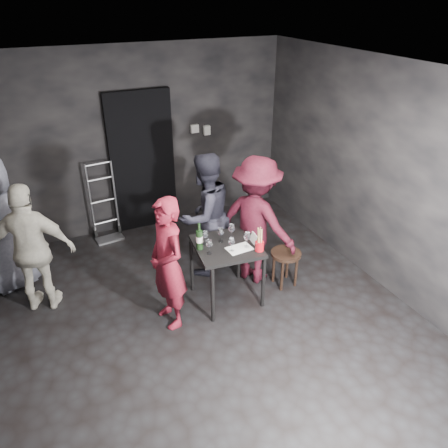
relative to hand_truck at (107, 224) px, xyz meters
name	(u,v)px	position (x,y,z in m)	size (l,w,h in m)	color
floor	(207,315)	(0.66, -2.29, -0.22)	(4.50, 5.00, 0.02)	black
ceiling	(202,72)	(0.66, -2.29, 2.48)	(4.50, 5.00, 0.02)	silver
wall_back	(140,141)	(0.66, 0.21, 1.13)	(4.50, 0.04, 2.70)	black
wall_front	(379,398)	(0.66, -4.79, 1.13)	(4.50, 0.04, 2.70)	black
wall_right	(378,176)	(2.91, -2.29, 1.13)	(0.04, 5.00, 2.70)	black
doorway	(142,162)	(0.66, 0.15, 0.83)	(0.95, 0.10, 2.10)	black
wallbox_upper	(195,129)	(1.51, 0.16, 1.23)	(0.12, 0.06, 0.12)	#B7B7B2
wallbox_lower	(207,130)	(1.71, 0.16, 1.18)	(0.10, 0.06, 0.14)	#B7B7B2
hand_truck	(107,224)	(0.00, 0.00, 0.00)	(0.40, 0.34, 1.19)	#B2B2B7
tasting_table	(227,252)	(1.01, -2.07, 0.43)	(0.72, 0.72, 0.75)	black
stool	(286,258)	(1.79, -2.12, 0.17)	(0.37, 0.37, 0.47)	black
server_red	(168,263)	(0.26, -2.18, 0.55)	(0.56, 0.37, 1.54)	maroon
woman_black	(205,210)	(1.02, -1.40, 0.66)	(0.86, 0.47, 1.76)	#21212C
man_maroon	(256,215)	(1.52, -1.82, 0.68)	(1.17, 0.54, 1.80)	#440F1C
bystander_cream	(33,247)	(-1.01, -1.30, 0.60)	(0.95, 0.46, 1.63)	beige
tasting_mat	(239,249)	(1.10, -2.21, 0.53)	(0.28, 0.19, 0.00)	white
wine_glass_a	(209,246)	(0.75, -2.15, 0.63)	(0.07, 0.07, 0.19)	white
wine_glass_b	(205,237)	(0.80, -1.95, 0.62)	(0.07, 0.07, 0.18)	white
wine_glass_c	(221,234)	(0.98, -1.97, 0.63)	(0.07, 0.07, 0.19)	white
wine_glass_d	(232,244)	(1.00, -2.21, 0.63)	(0.07, 0.07, 0.19)	white
wine_glass_e	(247,239)	(1.19, -2.21, 0.64)	(0.08, 0.08, 0.21)	white
wine_glass_f	(232,231)	(1.12, -1.97, 0.64)	(0.08, 0.08, 0.21)	white
wine_bottle	(199,239)	(0.70, -2.02, 0.66)	(0.08, 0.08, 0.32)	black
breadstick_cup	(260,240)	(1.29, -2.33, 0.67)	(0.10, 0.10, 0.30)	red
reserved_card	(254,238)	(1.31, -2.15, 0.59)	(0.09, 0.14, 0.11)	white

